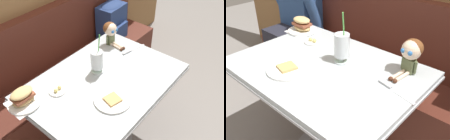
% 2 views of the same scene
% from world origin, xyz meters
% --- Properties ---
extents(booth_bench, '(2.60, 0.48, 1.00)m').
position_xyz_m(booth_bench, '(0.00, 0.81, 0.33)').
color(booth_bench, '#512319').
rests_on(booth_bench, ground).
extents(diner_table, '(1.11, 0.81, 0.74)m').
position_xyz_m(diner_table, '(0.00, 0.18, 0.54)').
color(diner_table, '#B2BCC1').
rests_on(diner_table, ground).
extents(toast_plate, '(0.25, 0.25, 0.03)m').
position_xyz_m(toast_plate, '(-0.12, 0.00, 0.75)').
color(toast_plate, white).
rests_on(toast_plate, diner_table).
extents(milkshake_glass, '(0.10, 0.10, 0.32)m').
position_xyz_m(milkshake_glass, '(0.04, 0.28, 0.84)').
color(milkshake_glass, silver).
rests_on(milkshake_glass, diner_table).
extents(sandwich_plate, '(0.22, 0.22, 0.12)m').
position_xyz_m(sandwich_plate, '(-0.50, 0.43, 0.79)').
color(sandwich_plate, white).
rests_on(sandwich_plate, diner_table).
extents(butter_saucer, '(0.12, 0.12, 0.04)m').
position_xyz_m(butter_saucer, '(-0.29, 0.35, 0.75)').
color(butter_saucer, white).
rests_on(butter_saucer, diner_table).
extents(butter_knife, '(0.23, 0.07, 0.01)m').
position_xyz_m(butter_knife, '(0.40, 0.24, 0.74)').
color(butter_knife, silver).
rests_on(butter_knife, diner_table).
extents(seated_doll, '(0.12, 0.22, 0.20)m').
position_xyz_m(seated_doll, '(0.39, 0.44, 0.87)').
color(seated_doll, '#5B6642').
rests_on(seated_doll, diner_table).
extents(diner_patron, '(0.55, 0.48, 0.81)m').
position_xyz_m(diner_patron, '(-0.95, 0.76, 0.74)').
color(diner_patron, '#2D4C7F').
rests_on(diner_patron, booth_bench).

